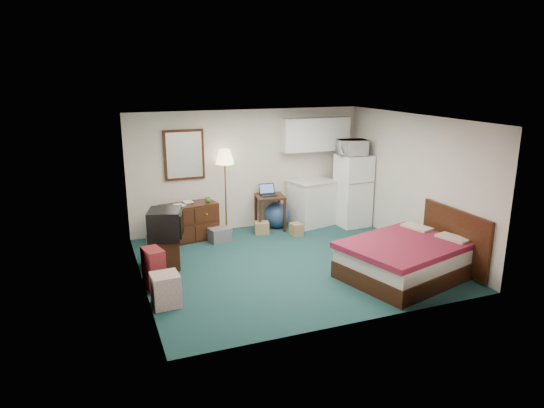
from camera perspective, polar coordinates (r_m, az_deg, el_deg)
name	(u,v)px	position (r m, az deg, el deg)	size (l,w,h in m)	color
floor	(290,263)	(8.56, 2.12, -6.93)	(5.00, 4.50, 0.01)	#193A3C
ceiling	(291,119)	(7.96, 2.30, 9.98)	(5.00, 4.50, 0.01)	silver
walls	(291,194)	(8.17, 2.20, 1.22)	(5.01, 4.51, 2.50)	silver
mirror	(184,155)	(9.80, -10.30, 5.72)	(0.80, 0.06, 1.00)	white
upper_cabinets	(315,134)	(10.50, 5.09, 8.18)	(1.50, 0.35, 0.70)	white
headboard	(455,238)	(8.66, 20.68, -3.79)	(0.06, 1.56, 1.00)	black
dresser	(190,222)	(9.73, -9.68, -2.09)	(1.08, 0.49, 0.74)	black
floor_lamp	(226,192)	(9.96, -5.49, 1.47)	(0.38, 0.38, 1.74)	#B9802E
desk	(270,212)	(10.26, -0.25, -0.96)	(0.58, 0.58, 0.73)	black
exercise_ball	(277,215)	(10.37, 0.59, -1.33)	(0.55, 0.55, 0.55)	navy
kitchen_counter	(312,203)	(10.58, 4.70, 0.11)	(0.87, 0.66, 0.96)	white
fridge	(353,190)	(10.58, 9.49, 1.59)	(0.63, 0.63, 1.54)	white
bed	(404,260)	(8.15, 15.30, -6.39)	(1.86, 1.45, 0.60)	maroon
tv_stand	(163,253)	(8.49, -12.70, -5.65)	(0.51, 0.55, 0.51)	black
suitcase	(154,269)	(7.68, -13.72, -7.45)	(0.25, 0.40, 0.65)	maroon
retail_box	(166,290)	(7.16, -12.40, -9.83)	(0.38, 0.38, 0.48)	white
file_bin	(220,235)	(9.61, -6.18, -3.63)	(0.39, 0.29, 0.27)	slate
cardboard_box_a	(262,228)	(10.03, -1.22, -2.81)	(0.29, 0.24, 0.24)	olive
cardboard_box_b	(296,229)	(9.93, 2.87, -3.00)	(0.21, 0.25, 0.25)	olive
laptop	(269,190)	(10.11, -0.41, 1.63)	(0.34, 0.27, 0.23)	black
crt_tv	(165,224)	(8.33, -12.45, -2.35)	(0.55, 0.59, 0.51)	black
microwave	(352,146)	(10.34, 9.39, 6.78)	(0.60, 0.33, 0.41)	white
book_a	(175,200)	(9.47, -11.34, 0.43)	(0.18, 0.02, 0.24)	olive
book_b	(183,197)	(9.68, -10.45, 0.82)	(0.18, 0.02, 0.25)	olive
mug	(208,199)	(9.68, -7.56, 0.55)	(0.12, 0.10, 0.12)	#429037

